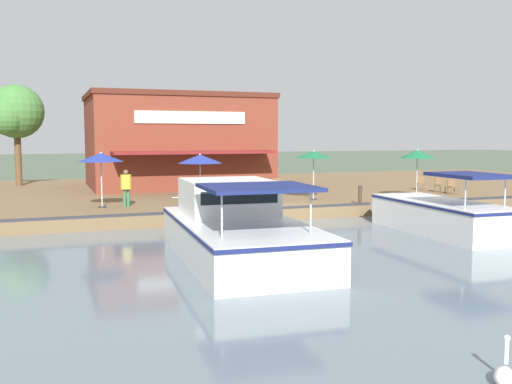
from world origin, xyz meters
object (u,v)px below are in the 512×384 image
object	(u,v)px
cafe_chair_far_corner_seat	(439,184)
motorboat_fourth_along	(231,227)
patio_umbrella_mid_patio_right	(200,159)
tree_upstream_bank	(14,113)
cafe_chair_mid_patio	(421,182)
mooring_post	(360,195)
motorboat_mid_row	(431,213)
waterfront_restaurant	(177,141)
cafe_chair_under_first_umbrella	(277,185)
patio_umbrella_back_row	(101,157)
cafe_chair_beside_entrance	(452,186)
person_mid_patio	(126,184)
patio_umbrella_mid_patio_left	(417,154)
patio_umbrella_far_corner	(314,155)
swan	(504,374)

from	to	relation	value
cafe_chair_far_corner_seat	motorboat_fourth_along	xyz separation A→B (m)	(9.68, -15.65, -0.17)
patio_umbrella_mid_patio_right	tree_upstream_bank	xyz separation A→B (m)	(-13.24, -8.77, 2.57)
motorboat_fourth_along	tree_upstream_bank	bearing A→B (deg)	-162.29
cafe_chair_mid_patio	mooring_post	world-z (taller)	mooring_post
cafe_chair_mid_patio	motorboat_mid_row	world-z (taller)	motorboat_mid_row
patio_umbrella_mid_patio_right	cafe_chair_mid_patio	distance (m)	14.16
waterfront_restaurant	cafe_chair_under_first_umbrella	world-z (taller)	waterfront_restaurant
motorboat_fourth_along	mooring_post	bearing A→B (deg)	126.28
patio_umbrella_mid_patio_right	tree_upstream_bank	bearing A→B (deg)	-146.49
patio_umbrella_back_row	cafe_chair_beside_entrance	size ratio (longest dim) A/B	2.94
cafe_chair_far_corner_seat	mooring_post	distance (m)	8.13
waterfront_restaurant	person_mid_patio	xyz separation A→B (m)	(10.10, -4.58, -1.85)
waterfront_restaurant	cafe_chair_mid_patio	size ratio (longest dim) A/B	12.98
patio_umbrella_mid_patio_left	motorboat_mid_row	bearing A→B (deg)	-31.46
patio_umbrella_back_row	patio_umbrella_far_corner	world-z (taller)	patio_umbrella_far_corner
cafe_chair_under_first_umbrella	motorboat_fourth_along	world-z (taller)	motorboat_fourth_along
patio_umbrella_mid_patio_right	mooring_post	world-z (taller)	patio_umbrella_mid_patio_right
patio_umbrella_back_row	cafe_chair_under_first_umbrella	bearing A→B (deg)	107.45
cafe_chair_beside_entrance	cafe_chair_mid_patio	distance (m)	2.58
patio_umbrella_far_corner	mooring_post	distance (m)	3.36
patio_umbrella_mid_patio_right	motorboat_fourth_along	distance (m)	9.81
patio_umbrella_mid_patio_right	motorboat_fourth_along	size ratio (longest dim) A/B	0.24
cafe_chair_far_corner_seat	tree_upstream_bank	bearing A→B (deg)	-119.71
waterfront_restaurant	motorboat_mid_row	distance (m)	18.90
patio_umbrella_far_corner	person_mid_patio	xyz separation A→B (m)	(-0.28, -9.27, -1.21)
cafe_chair_far_corner_seat	cafe_chair_mid_patio	bearing A→B (deg)	-172.88
patio_umbrella_mid_patio_left	cafe_chair_mid_patio	distance (m)	5.05
person_mid_patio	motorboat_fourth_along	world-z (taller)	motorboat_fourth_along
cafe_chair_mid_patio	person_mid_patio	world-z (taller)	person_mid_patio
patio_umbrella_far_corner	cafe_chair_mid_patio	size ratio (longest dim) A/B	2.95
waterfront_restaurant	motorboat_mid_row	world-z (taller)	waterfront_restaurant
person_mid_patio	patio_umbrella_mid_patio_right	bearing A→B (deg)	98.87
patio_umbrella_mid_patio_right	motorboat_fourth_along	world-z (taller)	patio_umbrella_mid_patio_right
patio_umbrella_back_row	patio_umbrella_mid_patio_left	world-z (taller)	patio_umbrella_mid_patio_left
motorboat_fourth_along	patio_umbrella_mid_patio_right	bearing A→B (deg)	171.05
patio_umbrella_far_corner	swan	bearing A→B (deg)	-18.00
waterfront_restaurant	patio_umbrella_back_row	world-z (taller)	waterfront_restaurant
mooring_post	cafe_chair_beside_entrance	bearing A→B (deg)	108.43
cafe_chair_beside_entrance	motorboat_fourth_along	xyz separation A→B (m)	(8.56, -15.65, -0.17)
tree_upstream_bank	motorboat_fourth_along	bearing A→B (deg)	17.71
waterfront_restaurant	person_mid_patio	world-z (taller)	waterfront_restaurant
cafe_chair_under_first_umbrella	cafe_chair_far_corner_seat	distance (m)	9.36
patio_umbrella_mid_patio_right	cafe_chair_under_first_umbrella	distance (m)	6.00
patio_umbrella_mid_patio_right	cafe_chair_beside_entrance	bearing A→B (deg)	86.09
patio_umbrella_back_row	motorboat_mid_row	distance (m)	14.34
motorboat_fourth_along	patio_umbrella_far_corner	bearing A→B (deg)	140.50
swan	person_mid_patio	bearing A→B (deg)	-171.42
cafe_chair_mid_patio	motorboat_fourth_along	world-z (taller)	motorboat_fourth_along
cafe_chair_beside_entrance	person_mid_patio	xyz separation A→B (m)	(-0.40, -17.76, 0.59)
motorboat_mid_row	swan	bearing A→B (deg)	-33.16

